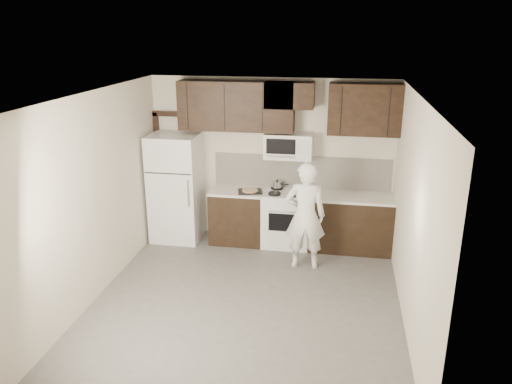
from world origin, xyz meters
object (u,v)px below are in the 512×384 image
(stove, at_px, (286,218))
(microwave, at_px, (288,146))
(person, at_px, (305,216))
(refrigerator, at_px, (176,188))

(stove, xyz_separation_m, microwave, (-0.00, 0.12, 1.19))
(person, bearing_deg, microwave, -72.77)
(stove, xyz_separation_m, person, (0.36, -0.77, 0.36))
(microwave, relative_size, person, 0.46)
(microwave, height_order, person, microwave)
(stove, relative_size, microwave, 1.24)
(microwave, xyz_separation_m, person, (0.36, -0.89, -0.83))
(microwave, bearing_deg, stove, -89.90)
(stove, distance_m, refrigerator, 1.90)
(stove, bearing_deg, refrigerator, -178.49)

